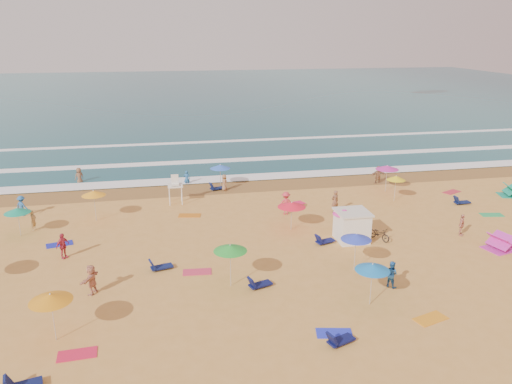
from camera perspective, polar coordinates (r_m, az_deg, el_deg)
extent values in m
plane|color=gold|center=(34.31, -1.23, -5.61)|extent=(220.00, 220.00, 0.00)
cube|color=#0C4756|center=(115.94, -8.51, 10.95)|extent=(220.00, 140.00, 0.18)
plane|color=olive|center=(45.92, -3.91, 0.54)|extent=(220.00, 220.00, 0.00)
cube|color=white|center=(48.27, -4.29, 1.51)|extent=(200.00, 2.20, 0.05)
cube|color=white|center=(54.98, -5.18, 3.53)|extent=(200.00, 1.60, 0.05)
cube|color=white|center=(64.68, -6.13, 5.69)|extent=(200.00, 1.20, 0.05)
cube|color=white|center=(34.65, 10.90, -3.91)|extent=(2.00, 2.00, 2.00)
cube|color=silver|center=(34.28, 11.00, -2.27)|extent=(2.20, 2.20, 0.12)
imported|color=black|center=(35.33, 13.90, -4.65)|extent=(1.33, 1.81, 0.91)
cone|color=yellow|center=(43.15, 15.71, 1.56)|extent=(1.57, 1.57, 0.35)
cone|color=#FFA41A|center=(39.04, -18.07, -0.11)|extent=(1.76, 1.76, 0.35)
cone|color=blue|center=(45.35, -4.12, 2.92)|extent=(1.84, 1.84, 0.35)
cone|color=#F436A8|center=(34.35, 10.07, -2.23)|extent=(1.59, 1.59, 0.35)
cone|color=red|center=(35.59, 4.09, -1.45)|extent=(2.02, 2.02, 0.35)
cone|color=#12936F|center=(38.22, -25.64, -1.91)|extent=(1.76, 1.76, 0.35)
cone|color=#C62C9A|center=(45.54, 14.77, 2.74)|extent=(2.03, 2.03, 0.35)
cone|color=orange|center=(24.84, -22.44, -11.10)|extent=(1.94, 1.94, 0.35)
cone|color=blue|center=(30.01, 11.37, -5.02)|extent=(1.80, 1.80, 0.35)
cone|color=green|center=(27.61, -2.96, -6.41)|extent=(1.87, 1.87, 0.35)
cone|color=blue|center=(26.55, 13.18, -8.36)|extent=(1.80, 1.80, 0.35)
cube|color=#0E1348|center=(28.41, 0.52, -10.52)|extent=(1.41, 0.94, 0.34)
cube|color=#0F194D|center=(30.87, -10.71, -8.40)|extent=(1.40, 0.86, 0.34)
cube|color=#0D1144|center=(24.19, 9.72, -16.37)|extent=(1.41, 0.98, 0.34)
cube|color=#0F134E|center=(34.17, 7.93, -5.58)|extent=(1.41, 0.92, 0.34)
cube|color=#0E1A4A|center=(44.75, 22.50, -1.09)|extent=(1.31, 0.59, 0.34)
cube|color=#0E1846|center=(45.17, -4.41, 0.45)|extent=(1.41, 0.91, 0.34)
cube|color=red|center=(24.61, -19.76, -17.06)|extent=(1.75, 0.96, 0.03)
cube|color=#1B22AE|center=(36.25, -21.53, -5.58)|extent=(1.86, 1.25, 0.03)
cube|color=#CA6B16|center=(39.19, -7.60, -2.67)|extent=(1.83, 1.17, 0.03)
cube|color=#D13151|center=(30.30, -6.74, -9.05)|extent=(1.76, 1.00, 0.03)
cube|color=#EA1D56|center=(41.61, 4.43, -1.33)|extent=(1.88, 1.35, 0.03)
cube|color=#222ED9|center=(24.90, 8.92, -15.66)|extent=(1.84, 1.19, 0.03)
cube|color=#29A659|center=(43.12, 25.33, -2.37)|extent=(1.82, 1.14, 0.03)
cube|color=orange|center=(27.12, 19.32, -13.50)|extent=(1.88, 1.31, 0.03)
cube|color=#BF2D3B|center=(47.78, 21.46, 0.00)|extent=(1.90, 1.49, 0.03)
imported|color=#CE3340|center=(38.94, 3.43, -1.27)|extent=(1.21, 0.74, 1.83)
imported|color=#C03049|center=(33.77, -21.22, -5.76)|extent=(0.95, 1.00, 1.67)
imported|color=brown|center=(49.91, -19.54, 1.67)|extent=(1.00, 0.93, 1.72)
imported|color=#A7724D|center=(48.32, 13.79, 1.95)|extent=(1.55, 0.53, 1.66)
imported|color=#AD884F|center=(39.25, -24.11, -2.95)|extent=(0.50, 0.63, 1.52)
imported|color=#2462AB|center=(42.66, -25.19, -1.44)|extent=(1.19, 1.07, 1.60)
imported|color=blue|center=(29.20, 15.20, -9.03)|extent=(0.92, 0.95, 1.54)
imported|color=tan|center=(37.75, 22.44, -3.50)|extent=(0.86, 0.96, 1.57)
imported|color=tan|center=(28.90, -18.29, -9.46)|extent=(1.15, 1.63, 1.69)
imported|color=#2360A3|center=(47.04, -7.92, 1.51)|extent=(0.65, 0.50, 1.58)
imported|color=brown|center=(39.80, 9.01, -1.06)|extent=(0.75, 0.60, 1.80)
imported|color=#966845|center=(44.80, -3.65, 1.09)|extent=(0.58, 0.79, 1.49)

